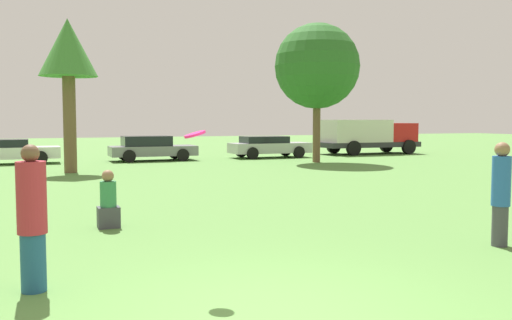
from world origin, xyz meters
The scene contains 11 objects.
ground_plane centered at (0.00, 0.00, 0.00)m, with size 120.00×120.00×0.00m, color #54843D.
person_thrower centered at (-2.30, 1.86, 0.88)m, with size 0.34×0.34×1.75m.
person_catcher centered at (4.70, 1.58, 0.87)m, with size 0.29×0.29×1.68m.
frisbee centered at (-0.43, 1.40, 1.86)m, with size 0.27×0.27×0.10m.
bystander_sitting centered at (-0.95, 5.54, 0.46)m, with size 0.40×0.34×1.10m.
tree_1 centered at (-0.86, 17.32, 4.55)m, with size 2.18×2.18×5.87m.
tree_2 centered at (10.39, 18.35, 4.54)m, with size 4.03×4.03×6.58m.
parked_car_white centered at (-3.36, 22.70, 0.61)m, with size 4.59×1.87×1.14m.
parked_car_grey centered at (3.26, 22.33, 0.64)m, with size 4.21×1.94×1.23m.
parked_car_silver centered at (9.56, 22.20, 0.62)m, with size 4.28×1.92×1.15m.
delivery_truck_red centered at (16.30, 22.99, 1.16)m, with size 6.04×2.56×2.03m.
Camera 1 is at (-2.30, -5.16, 2.04)m, focal length 39.09 mm.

